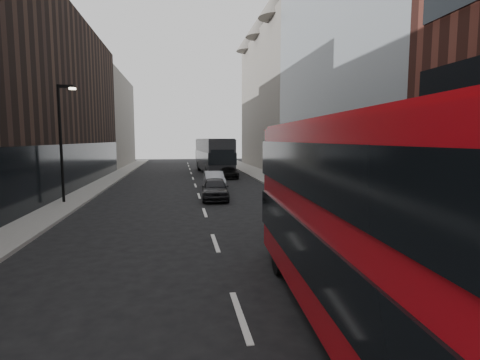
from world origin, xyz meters
name	(u,v)px	position (x,y,z in m)	size (l,w,h in m)	color
sidewalk_right	(284,184)	(7.50, 25.00, 0.07)	(3.00, 80.00, 0.15)	slate
sidewalk_left	(95,188)	(-8.00, 25.00, 0.07)	(2.00, 80.00, 0.15)	slate
building_modern_block	(352,59)	(11.47, 21.00, 9.90)	(5.03, 22.00, 20.00)	#AEB3B9
building_victorian	(274,97)	(11.38, 44.00, 9.66)	(6.50, 24.00, 21.00)	slate
building_left_mid	(63,105)	(-11.50, 30.00, 7.00)	(5.00, 24.00, 14.00)	black
building_left_far	(109,122)	(-11.50, 52.00, 6.50)	(5.00, 20.00, 13.00)	slate
street_lamp	(62,135)	(-8.22, 18.00, 4.18)	(1.06, 0.22, 7.00)	black
red_bus	(367,216)	(2.39, 0.93, 2.41)	(3.22, 10.90, 4.35)	#B90B13
grey_bus	(213,155)	(2.58, 37.49, 2.15)	(3.66, 12.56, 4.00)	black
car_a	(215,189)	(0.97, 18.32, 0.72)	(1.71, 4.24, 1.44)	black
car_b	(214,180)	(1.39, 23.76, 0.70)	(1.48, 4.23, 1.39)	gray
car_c	(228,172)	(3.51, 31.80, 0.65)	(1.81, 4.46, 1.30)	black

